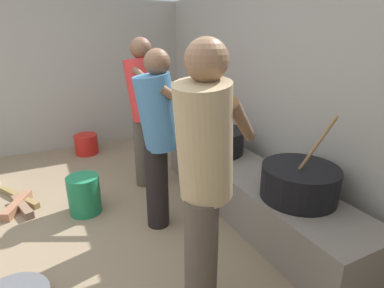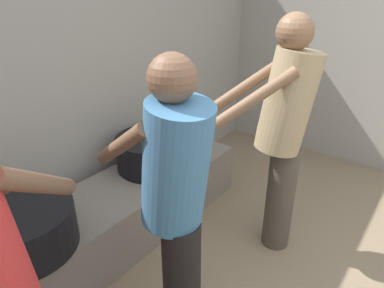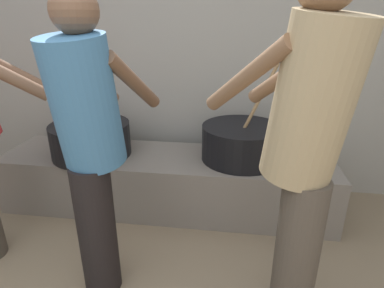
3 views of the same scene
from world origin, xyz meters
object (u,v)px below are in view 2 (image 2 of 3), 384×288
(cooking_pot_main, at_px, (153,152))
(cook_in_tan_shirt, at_px, (284,127))
(cook_in_blue_shirt, at_px, (176,197))
(cooking_pot_secondary, at_px, (21,229))

(cooking_pot_main, bearing_deg, cook_in_tan_shirt, -76.87)
(cook_in_blue_shirt, xyz_separation_m, cook_in_tan_shirt, (0.98, -0.10, 0.06))
(cooking_pot_main, height_order, cook_in_tan_shirt, cook_in_tan_shirt)
(cooking_pot_main, relative_size, cook_in_tan_shirt, 0.43)
(cooking_pot_main, height_order, cooking_pot_secondary, cooking_pot_main)
(cooking_pot_secondary, xyz_separation_m, cook_in_blue_shirt, (0.40, -0.80, 0.33))
(cook_in_tan_shirt, bearing_deg, cooking_pot_main, 103.13)
(cooking_pot_secondary, bearing_deg, cook_in_blue_shirt, -63.64)
(cook_in_tan_shirt, bearing_deg, cook_in_blue_shirt, 174.15)
(cook_in_blue_shirt, bearing_deg, cook_in_tan_shirt, -5.85)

